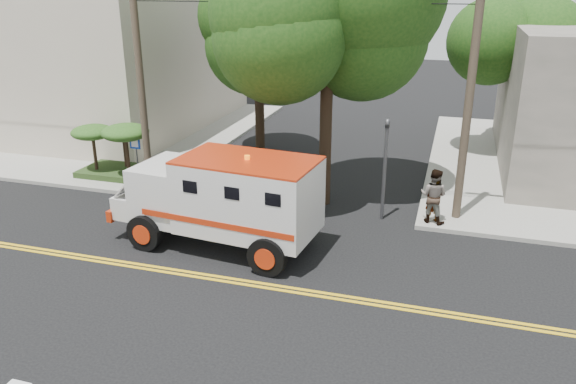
% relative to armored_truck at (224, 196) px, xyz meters
% --- Properties ---
extents(ground, '(100.00, 100.00, 0.00)m').
position_rel_armored_truck_xyz_m(ground, '(0.62, -1.99, -1.70)').
color(ground, black).
rests_on(ground, ground).
extents(sidewalk_nw, '(17.00, 17.00, 0.15)m').
position_rel_armored_truck_xyz_m(sidewalk_nw, '(-12.88, 11.51, -1.62)').
color(sidewalk_nw, gray).
rests_on(sidewalk_nw, ground).
extents(building_left, '(16.00, 14.00, 10.00)m').
position_rel_armored_truck_xyz_m(building_left, '(-14.88, 13.01, 3.45)').
color(building_left, '#B7A996').
rests_on(building_left, sidewalk_nw).
extents(utility_pole_left, '(0.28, 0.28, 9.00)m').
position_rel_armored_truck_xyz_m(utility_pole_left, '(-4.98, 4.01, 2.80)').
color(utility_pole_left, '#382D23').
rests_on(utility_pole_left, ground).
extents(utility_pole_right, '(0.28, 0.28, 9.00)m').
position_rel_armored_truck_xyz_m(utility_pole_right, '(6.92, 4.21, 2.80)').
color(utility_pole_right, '#382D23').
rests_on(utility_pole_right, ground).
extents(tree_main, '(6.08, 5.70, 9.85)m').
position_rel_armored_truck_xyz_m(tree_main, '(2.56, 4.22, 5.50)').
color(tree_main, black).
rests_on(tree_main, ground).
extents(tree_left, '(4.48, 4.20, 7.70)m').
position_rel_armored_truck_xyz_m(tree_left, '(-2.06, 9.80, 4.03)').
color(tree_left, black).
rests_on(tree_left, ground).
extents(tree_right, '(4.80, 4.50, 8.20)m').
position_rel_armored_truck_xyz_m(tree_right, '(9.46, 13.78, 4.40)').
color(tree_right, black).
rests_on(tree_right, ground).
extents(traffic_signal, '(0.15, 0.18, 3.60)m').
position_rel_armored_truck_xyz_m(traffic_signal, '(4.42, 3.61, 0.53)').
color(traffic_signal, '#3F3F42').
rests_on(traffic_signal, ground).
extents(accessibility_sign, '(0.45, 0.10, 2.02)m').
position_rel_armored_truck_xyz_m(accessibility_sign, '(-5.58, 4.18, -0.33)').
color(accessibility_sign, '#3F3F42').
rests_on(accessibility_sign, ground).
extents(palm_planter, '(3.52, 2.63, 2.36)m').
position_rel_armored_truck_xyz_m(palm_planter, '(-6.82, 4.63, -0.05)').
color(palm_planter, '#1E3314').
rests_on(palm_planter, sidewalk_nw).
extents(armored_truck, '(6.75, 3.19, 2.98)m').
position_rel_armored_truck_xyz_m(armored_truck, '(0.00, 0.00, 0.00)').
color(armored_truck, silver).
rests_on(armored_truck, ground).
extents(pedestrian_a, '(0.69, 0.63, 1.58)m').
position_rel_armored_truck_xyz_m(pedestrian_a, '(6.12, 3.51, -0.76)').
color(pedestrian_a, gray).
rests_on(pedestrian_a, sidewalk_ne).
extents(pedestrian_b, '(1.08, 0.93, 1.89)m').
position_rel_armored_truck_xyz_m(pedestrian_b, '(6.12, 3.51, -0.60)').
color(pedestrian_b, gray).
rests_on(pedestrian_b, sidewalk_ne).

